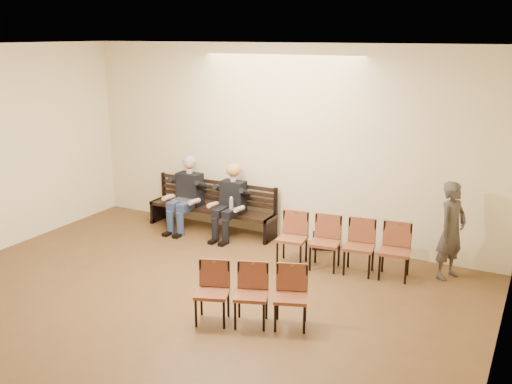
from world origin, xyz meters
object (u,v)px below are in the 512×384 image
at_px(seated_man, 187,193).
at_px(chair_row_back, 251,296).
at_px(water_bottle, 231,211).
at_px(bench, 212,219).
at_px(passerby, 452,223).
at_px(seated_woman, 231,203).
at_px(chair_row_front, 342,245).
at_px(laptop, 183,201).
at_px(bag, 323,241).

relative_size(seated_man, chair_row_back, 0.99).
relative_size(seated_man, water_bottle, 5.78).
distance_m(bench, water_bottle, 0.79).
relative_size(seated_man, passerby, 0.81).
xyz_separation_m(seated_woman, chair_row_front, (2.36, -0.56, -0.22)).
xyz_separation_m(bench, laptop, (-0.47, -0.26, 0.35)).
distance_m(bench, laptop, 0.64).
distance_m(laptop, passerby, 4.89).
bearing_deg(seated_woman, bench, 166.51).
height_order(seated_man, laptop, seated_man).
height_order(laptop, passerby, passerby).
xyz_separation_m(seated_man, water_bottle, (1.10, -0.20, -0.14)).
height_order(laptop, bag, laptop).
bearing_deg(passerby, chair_row_back, 168.10).
height_order(seated_man, chair_row_front, seated_man).
xyz_separation_m(laptop, chair_row_front, (3.33, -0.43, -0.15)).
distance_m(seated_woman, chair_row_back, 3.36).
bearing_deg(water_bottle, chair_row_back, -55.20).
distance_m(seated_man, laptop, 0.19).
distance_m(seated_woman, chair_row_front, 2.43).
relative_size(laptop, passerby, 0.20).
distance_m(chair_row_front, chair_row_back, 2.24).
bearing_deg(bench, seated_woman, -13.49).
bearing_deg(chair_row_back, laptop, 117.08).
height_order(water_bottle, chair_row_front, chair_row_front).
relative_size(laptop, chair_row_back, 0.25).
xyz_separation_m(passerby, chair_row_back, (-2.00, -2.73, -0.48)).
distance_m(bench, seated_man, 0.69).
height_order(bag, passerby, passerby).
distance_m(laptop, bag, 2.77).
height_order(bench, chair_row_back, chair_row_back).
bearing_deg(seated_man, seated_woman, 0.00).
relative_size(bench, laptop, 7.34).
bearing_deg(laptop, water_bottle, 5.15).
xyz_separation_m(bench, bag, (2.24, 0.10, -0.09)).
bearing_deg(bag, seated_man, -175.36).
relative_size(water_bottle, chair_row_back, 0.17).
bearing_deg(passerby, chair_row_front, 133.22).
distance_m(water_bottle, passerby, 3.79).
relative_size(laptop, bag, 0.97).
bearing_deg(bench, chair_row_front, -13.44).
bearing_deg(seated_woman, water_bottle, -57.33).
bearing_deg(chair_row_back, seated_man, 115.57).
distance_m(passerby, chair_row_front, 1.70).
bearing_deg(bench, passerby, -1.96).
xyz_separation_m(seated_man, passerby, (4.87, -0.03, 0.16)).
bearing_deg(chair_row_back, seated_woman, 104.06).
bearing_deg(seated_woman, passerby, -0.46).
height_order(seated_man, bag, seated_man).
height_order(bag, chair_row_back, chair_row_back).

